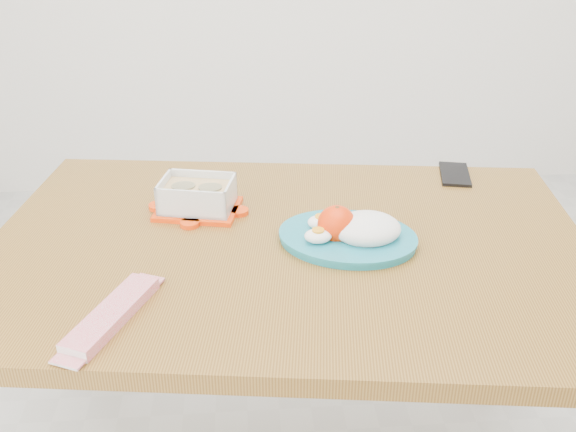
{
  "coord_description": "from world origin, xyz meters",
  "views": [
    {
      "loc": [
        -0.28,
        -1.36,
        1.43
      ],
      "look_at": [
        -0.19,
        -0.18,
        0.81
      ],
      "focal_mm": 40.0,
      "sensor_mm": 36.0,
      "label": 1
    }
  ],
  "objects": [
    {
      "name": "orange_fruit",
      "position": [
        -0.09,
        -0.19,
        0.79
      ],
      "size": [
        0.08,
        0.08,
        0.08
      ],
      "primitive_type": "sphere",
      "color": "#FA3405",
      "rests_on": "dining_table"
    },
    {
      "name": "dining_table",
      "position": [
        -0.19,
        -0.18,
        0.66
      ],
      "size": [
        1.37,
        1.01,
        0.75
      ],
      "rotation": [
        0.0,
        0.0,
        -0.13
      ],
      "color": "olive",
      "rests_on": "ground"
    },
    {
      "name": "rice_plate",
      "position": [
        -0.05,
        -0.2,
        0.78
      ],
      "size": [
        0.36,
        0.36,
        0.08
      ],
      "rotation": [
        0.0,
        0.0,
        -0.3
      ],
      "color": "teal",
      "rests_on": "dining_table"
    },
    {
      "name": "ground",
      "position": [
        0.0,
        0.0,
        0.0
      ],
      "size": [
        3.5,
        3.5,
        0.0
      ],
      "primitive_type": "plane",
      "color": "#B7B7B2",
      "rests_on": "ground"
    },
    {
      "name": "smartphone",
      "position": [
        0.27,
        0.13,
        0.75
      ],
      "size": [
        0.1,
        0.16,
        0.01
      ],
      "primitive_type": "cube",
      "rotation": [
        0.0,
        0.0,
        -0.22
      ],
      "color": "black",
      "rests_on": "dining_table"
    },
    {
      "name": "food_container",
      "position": [
        -0.39,
        -0.03,
        0.79
      ],
      "size": [
        0.21,
        0.18,
        0.08
      ],
      "rotation": [
        0.0,
        0.0,
        -0.21
      ],
      "color": "#FF3E07",
      "rests_on": "dining_table"
    },
    {
      "name": "candy_bar",
      "position": [
        -0.52,
        -0.43,
        0.76
      ],
      "size": [
        0.14,
        0.23,
        0.02
      ],
      "primitive_type": "cube",
      "rotation": [
        0.0,
        0.0,
        1.15
      ],
      "color": "red",
      "rests_on": "dining_table"
    }
  ]
}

